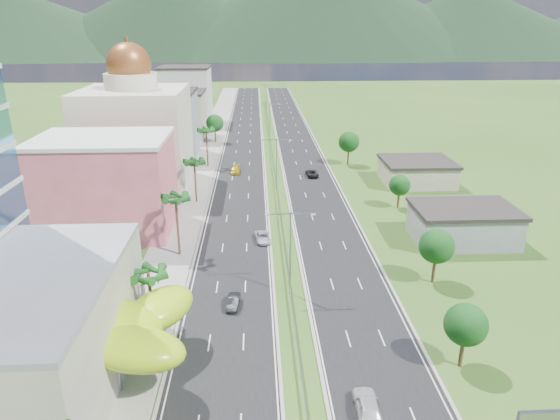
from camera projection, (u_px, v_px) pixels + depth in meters
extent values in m
plane|color=#2D5119|center=(296.00, 340.00, 53.77)|extent=(500.00, 500.00, 0.00)
cube|color=black|center=(243.00, 146.00, 137.52)|extent=(11.00, 260.00, 0.04)
cube|color=black|center=(298.00, 146.00, 138.20)|extent=(11.00, 260.00, 0.04)
cube|color=gray|center=(209.00, 147.00, 137.07)|extent=(7.00, 260.00, 0.12)
cube|color=gray|center=(273.00, 161.00, 120.83)|extent=(0.08, 216.00, 0.28)
cube|color=gray|center=(265.00, 100.00, 216.23)|extent=(0.10, 0.12, 0.70)
cylinder|color=gray|center=(290.00, 254.00, 61.17)|extent=(0.20, 0.20, 11.00)
cube|color=gray|center=(278.00, 214.00, 59.23)|extent=(2.88, 0.12, 0.12)
cube|color=gray|center=(303.00, 214.00, 59.36)|extent=(2.88, 0.12, 0.12)
cube|color=silver|center=(268.00, 215.00, 59.21)|extent=(0.60, 0.25, 0.18)
cube|color=silver|center=(313.00, 214.00, 59.45)|extent=(0.60, 0.25, 0.18)
cylinder|color=gray|center=(277.00, 166.00, 98.54)|extent=(0.20, 0.20, 11.00)
cube|color=gray|center=(269.00, 140.00, 96.61)|extent=(2.88, 0.12, 0.12)
cube|color=gray|center=(284.00, 140.00, 96.74)|extent=(2.88, 0.12, 0.12)
cube|color=silver|center=(262.00, 140.00, 96.58)|extent=(0.60, 0.25, 0.18)
cube|color=silver|center=(290.00, 140.00, 96.83)|extent=(0.60, 0.25, 0.18)
cylinder|color=gray|center=(270.00, 123.00, 140.59)|extent=(0.20, 0.20, 11.00)
cube|color=gray|center=(265.00, 104.00, 138.65)|extent=(2.88, 0.12, 0.12)
cube|color=gray|center=(275.00, 104.00, 138.79)|extent=(2.88, 0.12, 0.12)
cube|color=silver|center=(260.00, 104.00, 138.63)|extent=(0.60, 0.25, 0.18)
cube|color=silver|center=(279.00, 104.00, 138.88)|extent=(0.60, 0.25, 0.18)
cylinder|color=gray|center=(266.00, 100.00, 182.64)|extent=(0.20, 0.20, 11.00)
cube|color=gray|center=(262.00, 85.00, 180.70)|extent=(2.88, 0.12, 0.12)
cube|color=gray|center=(270.00, 85.00, 180.83)|extent=(2.88, 0.12, 0.12)
cube|color=silver|center=(259.00, 85.00, 180.68)|extent=(0.60, 0.25, 0.18)
cube|color=silver|center=(274.00, 85.00, 180.93)|extent=(0.60, 0.25, 0.18)
cylinder|color=gray|center=(60.00, 342.00, 50.11)|extent=(0.50, 0.50, 4.00)
cylinder|color=gray|center=(118.00, 373.00, 45.75)|extent=(0.50, 0.50, 4.00)
cylinder|color=gray|center=(62.00, 397.00, 42.77)|extent=(0.50, 0.50, 4.00)
cylinder|color=gray|center=(150.00, 340.00, 50.51)|extent=(0.50, 0.50, 4.00)
cube|color=#CE5464|center=(107.00, 187.00, 79.75)|extent=(20.00, 15.00, 15.00)
cube|color=beige|center=(137.00, 140.00, 100.36)|extent=(20.00, 20.00, 20.00)
cylinder|color=beige|center=(131.00, 81.00, 96.29)|extent=(10.00, 10.00, 3.00)
sphere|color=brown|center=(129.00, 65.00, 95.23)|extent=(8.40, 8.40, 8.40)
cube|color=gray|center=(164.00, 125.00, 124.47)|extent=(16.00, 15.00, 16.00)
cube|color=#A09A83|center=(177.00, 116.00, 145.56)|extent=(16.00, 15.00, 13.00)
cube|color=silver|center=(186.00, 96.00, 166.16)|extent=(16.00, 15.00, 18.00)
cube|color=gray|center=(463.00, 226.00, 77.51)|extent=(15.00, 10.00, 5.00)
cube|color=#A09A83|center=(417.00, 173.00, 105.74)|extent=(14.00, 12.00, 4.40)
cylinder|color=#47301C|center=(152.00, 304.00, 53.61)|extent=(0.36, 0.36, 7.50)
cylinder|color=#47301C|center=(178.00, 226.00, 72.03)|extent=(0.36, 0.36, 9.00)
cylinder|color=#47301C|center=(195.00, 182.00, 93.70)|extent=(0.36, 0.36, 8.00)
cylinder|color=#47301C|center=(207.00, 148.00, 116.92)|extent=(0.36, 0.36, 8.80)
cylinder|color=#47301C|center=(215.00, 134.00, 140.97)|extent=(0.40, 0.40, 4.90)
sphere|color=#174B18|center=(215.00, 123.00, 139.85)|extent=(4.90, 4.90, 4.90)
cylinder|color=#47301C|center=(462.00, 348.00, 49.08)|extent=(0.40, 0.40, 4.20)
sphere|color=#174B18|center=(466.00, 325.00, 48.13)|extent=(4.20, 4.20, 4.20)
cylinder|color=#47301C|center=(434.00, 267.00, 65.04)|extent=(0.40, 0.40, 4.55)
sphere|color=#174B18|center=(437.00, 246.00, 64.00)|extent=(4.55, 4.55, 4.55)
cylinder|color=#47301C|center=(399.00, 198.00, 91.46)|extent=(0.40, 0.40, 3.85)
sphere|color=#174B18|center=(400.00, 185.00, 90.59)|extent=(3.85, 3.85, 3.85)
cylinder|color=#47301C|center=(348.00, 155.00, 119.13)|extent=(0.40, 0.40, 4.90)
sphere|color=#174B18|center=(349.00, 142.00, 118.01)|extent=(4.90, 4.90, 4.90)
imported|color=black|center=(233.00, 302.00, 59.93)|extent=(1.67, 3.95, 1.27)
imported|color=#B8BCC0|center=(263.00, 237.00, 77.87)|extent=(2.71, 4.85, 1.28)
imported|color=gold|center=(236.00, 170.00, 113.27)|extent=(2.12, 4.90, 1.40)
imported|color=silver|center=(368.00, 406.00, 43.31)|extent=(2.20, 5.19, 1.75)
imported|color=black|center=(312.00, 173.00, 110.83)|extent=(2.66, 5.21, 1.41)
imported|color=black|center=(183.00, 330.00, 54.42)|extent=(0.88, 1.99, 1.23)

